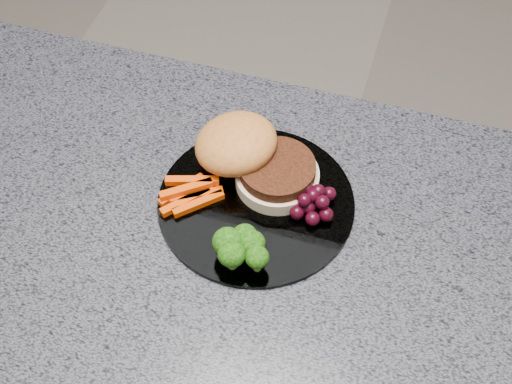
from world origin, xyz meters
TOP-DOWN VIEW (x-y plane):
  - countertop at (0.00, 0.00)m, footprint 1.20×0.60m
  - plate at (-0.01, 0.07)m, footprint 0.26×0.26m
  - burger at (-0.03, 0.12)m, footprint 0.20×0.15m
  - carrot_sticks at (-0.09, 0.05)m, footprint 0.08×0.08m
  - broccoli at (0.00, -0.02)m, footprint 0.07×0.06m
  - grape_bunch at (0.07, 0.08)m, footprint 0.07×0.06m

SIDE VIEW (x-z plane):
  - countertop at x=0.00m, z-range 0.86..0.90m
  - plate at x=-0.01m, z-range 0.90..0.91m
  - carrot_sticks at x=-0.09m, z-range 0.90..0.92m
  - grape_bunch at x=0.07m, z-range 0.90..0.94m
  - broccoli at x=0.00m, z-range 0.91..0.95m
  - burger at x=-0.03m, z-range 0.90..0.96m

